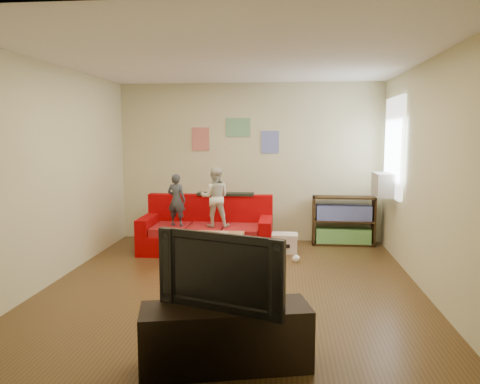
# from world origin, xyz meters

# --- Properties ---
(room_shell) EXTENTS (4.52, 5.02, 2.72)m
(room_shell) POSITION_xyz_m (0.00, 0.00, 1.35)
(room_shell) COLOR brown
(room_shell) RESTS_ON ground
(sofa) EXTENTS (2.03, 0.93, 0.89)m
(sofa) POSITION_xyz_m (-0.60, 1.62, 0.30)
(sofa) COLOR #A40204
(sofa) RESTS_ON ground
(child_a) EXTENTS (0.33, 0.26, 0.81)m
(child_a) POSITION_xyz_m (-1.05, 1.46, 0.83)
(child_a) COLOR #323840
(child_a) RESTS_ON sofa
(child_b) EXTENTS (0.47, 0.39, 0.92)m
(child_b) POSITION_xyz_m (-0.45, 1.46, 0.88)
(child_b) COLOR beige
(child_b) RESTS_ON sofa
(coffee_table) EXTENTS (0.97, 0.53, 0.44)m
(coffee_table) POSITION_xyz_m (-0.45, 0.85, 0.37)
(coffee_table) COLOR tan
(coffee_table) RESTS_ON ground
(remote) EXTENTS (0.18, 0.14, 0.02)m
(remote) POSITION_xyz_m (-0.70, 0.73, 0.45)
(remote) COLOR black
(remote) RESTS_ON coffee_table
(game_controller) EXTENTS (0.13, 0.05, 0.03)m
(game_controller) POSITION_xyz_m (-0.25, 0.90, 0.45)
(game_controller) COLOR white
(game_controller) RESTS_ON coffee_table
(bookshelf) EXTENTS (1.02, 0.30, 0.81)m
(bookshelf) POSITION_xyz_m (1.59, 2.26, 0.36)
(bookshelf) COLOR black
(bookshelf) RESTS_ON ground
(window) EXTENTS (0.04, 1.08, 1.48)m
(window) POSITION_xyz_m (2.22, 1.65, 1.64)
(window) COLOR white
(window) RESTS_ON room_shell
(ac_unit) EXTENTS (0.28, 0.55, 0.35)m
(ac_unit) POSITION_xyz_m (2.10, 1.65, 1.08)
(ac_unit) COLOR #B7B2A3
(ac_unit) RESTS_ON window
(artwork_left) EXTENTS (0.30, 0.01, 0.40)m
(artwork_left) POSITION_xyz_m (-0.85, 2.48, 1.75)
(artwork_left) COLOR #D87266
(artwork_left) RESTS_ON room_shell
(artwork_center) EXTENTS (0.42, 0.01, 0.32)m
(artwork_center) POSITION_xyz_m (-0.20, 2.48, 1.95)
(artwork_center) COLOR #72B27F
(artwork_center) RESTS_ON room_shell
(artwork_right) EXTENTS (0.30, 0.01, 0.38)m
(artwork_right) POSITION_xyz_m (0.35, 2.48, 1.70)
(artwork_right) COLOR #727FCC
(artwork_right) RESTS_ON room_shell
(file_box) EXTENTS (0.42, 0.32, 0.29)m
(file_box) POSITION_xyz_m (0.61, 1.66, 0.15)
(file_box) COLOR white
(file_box) RESTS_ON ground
(tv_stand) EXTENTS (1.40, 0.74, 0.50)m
(tv_stand) POSITION_xyz_m (0.16, -2.03, 0.25)
(tv_stand) COLOR black
(tv_stand) RESTS_ON ground
(television) EXTENTS (1.04, 0.49, 0.61)m
(television) POSITION_xyz_m (0.16, -2.03, 0.80)
(television) COLOR black
(television) RESTS_ON tv_stand
(tissue) EXTENTS (0.11, 0.11, 0.11)m
(tissue) POSITION_xyz_m (0.79, 1.09, 0.05)
(tissue) COLOR white
(tissue) RESTS_ON ground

